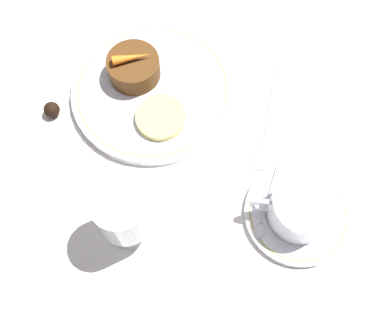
# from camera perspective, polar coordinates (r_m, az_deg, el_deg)

# --- Properties ---
(ground_plane) EXTENTS (3.00, 3.00, 0.00)m
(ground_plane) POSITION_cam_1_polar(r_m,az_deg,el_deg) (0.70, -4.13, 6.57)
(ground_plane) COLOR white
(dinner_plate) EXTENTS (0.25, 0.25, 0.01)m
(dinner_plate) POSITION_cam_1_polar(r_m,az_deg,el_deg) (0.72, -5.03, 9.33)
(dinner_plate) COLOR white
(dinner_plate) RESTS_ON ground_plane
(saucer) EXTENTS (0.15, 0.15, 0.01)m
(saucer) POSITION_cam_1_polar(r_m,az_deg,el_deg) (0.65, 13.22, -6.14)
(saucer) COLOR white
(saucer) RESTS_ON ground_plane
(coffee_cup) EXTENTS (0.11, 0.09, 0.05)m
(coffee_cup) POSITION_cam_1_polar(r_m,az_deg,el_deg) (0.62, 13.68, -5.43)
(coffee_cup) COLOR white
(coffee_cup) RESTS_ON saucer
(spoon) EXTENTS (0.04, 0.12, 0.00)m
(spoon) POSITION_cam_1_polar(r_m,az_deg,el_deg) (0.63, 9.43, -5.46)
(spoon) COLOR silver
(spoon) RESTS_ON saucer
(wine_glass) EXTENTS (0.07, 0.07, 0.12)m
(wine_glass) POSITION_cam_1_polar(r_m,az_deg,el_deg) (0.57, -8.68, -6.10)
(wine_glass) COLOR silver
(wine_glass) RESTS_ON ground_plane
(fork) EXTENTS (0.04, 0.20, 0.01)m
(fork) POSITION_cam_1_polar(r_m,az_deg,el_deg) (0.70, 9.72, 4.94)
(fork) COLOR silver
(fork) RESTS_ON ground_plane
(dessert_cake) EXTENTS (0.08, 0.08, 0.04)m
(dessert_cake) POSITION_cam_1_polar(r_m,az_deg,el_deg) (0.71, -7.41, 12.10)
(dessert_cake) COLOR #563314
(dessert_cake) RESTS_ON dinner_plate
(carrot_garnish) EXTENTS (0.06, 0.03, 0.01)m
(carrot_garnish) POSITION_cam_1_polar(r_m,az_deg,el_deg) (0.69, -7.67, 13.32)
(carrot_garnish) COLOR orange
(carrot_garnish) RESTS_ON dessert_cake
(pineapple_slice) EXTENTS (0.08, 0.08, 0.01)m
(pineapple_slice) POSITION_cam_1_polar(r_m,az_deg,el_deg) (0.68, -3.98, 5.98)
(pineapple_slice) COLOR #EFE075
(pineapple_slice) RESTS_ON dinner_plate
(chocolate_truffle) EXTENTS (0.02, 0.02, 0.02)m
(chocolate_truffle) POSITION_cam_1_polar(r_m,az_deg,el_deg) (0.72, -17.39, 6.67)
(chocolate_truffle) COLOR black
(chocolate_truffle) RESTS_ON ground_plane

